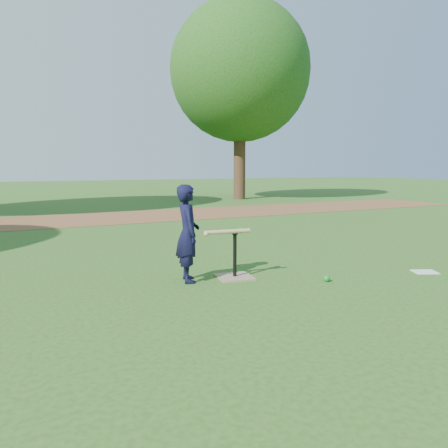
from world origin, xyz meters
name	(u,v)px	position (x,y,z in m)	size (l,w,h in m)	color
ground	(250,284)	(0.00, 0.00, 0.00)	(80.00, 80.00, 0.00)	#285116
dirt_strip	(110,218)	(0.00, 7.50, 0.01)	(24.00, 3.00, 0.01)	brown
child	(188,233)	(-0.61, 0.46, 0.59)	(0.43, 0.28, 1.18)	black
wiffle_ball_ground	(327,278)	(0.89, -0.33, 0.04)	(0.08, 0.08, 0.08)	#0D9027
clipboard	(425,272)	(2.37, -0.55, 0.01)	(0.30, 0.23, 0.01)	silver
batting_tee	(235,269)	(-0.02, 0.34, 0.11)	(0.50, 0.50, 0.61)	#927E5C
swing_action	(228,232)	(-0.13, 0.33, 0.60)	(0.63, 0.16, 0.08)	tan
tree_right	(240,71)	(6.50, 12.00, 5.29)	(5.80, 5.80, 8.21)	#382316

